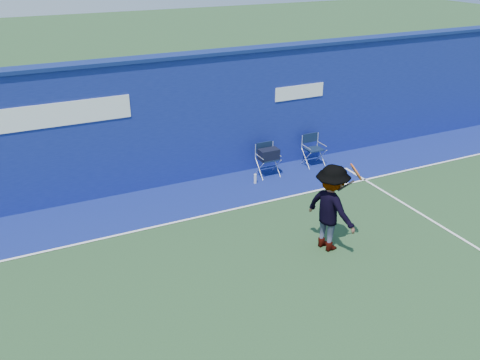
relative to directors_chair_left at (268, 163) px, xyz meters
name	(u,v)px	position (x,y,z in m)	size (l,w,h in m)	color
ground	(265,306)	(-2.46, -4.49, -0.34)	(80.00, 80.00, 0.00)	#254525
stadium_wall	(161,122)	(-2.47, 0.71, 1.21)	(24.00, 0.50, 3.08)	navy
out_of_bounds_strip	(181,201)	(-2.46, -0.39, -0.34)	(24.00, 1.80, 0.01)	navy
court_lines	(248,285)	(-2.46, -3.89, -0.33)	(24.00, 12.00, 0.01)	white
directors_chair_left	(268,163)	(0.00, 0.00, 0.00)	(0.49, 0.44, 0.82)	silver
directors_chair_right	(313,156)	(1.40, 0.09, -0.09)	(0.49, 0.44, 0.82)	silver
water_bottle	(255,179)	(-0.50, -0.29, -0.22)	(0.07, 0.07, 0.25)	silver
tennis_player	(331,208)	(-0.53, -3.45, 0.51)	(1.00, 1.22, 1.73)	#EA4738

